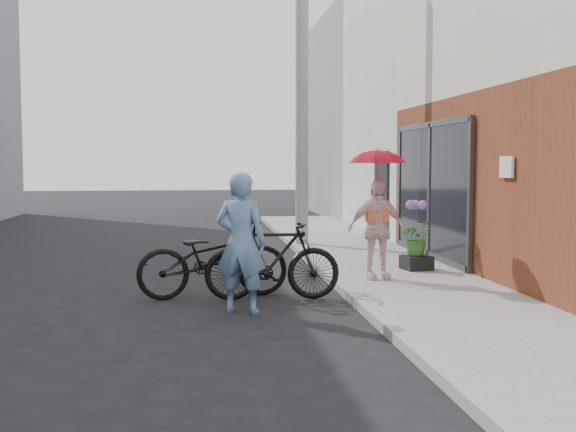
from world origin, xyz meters
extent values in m
plane|color=black|center=(0.00, 0.00, 0.00)|extent=(80.00, 80.00, 0.00)
cube|color=gray|center=(2.10, 2.00, 0.06)|extent=(2.20, 24.00, 0.12)
cube|color=#9E9E99|center=(0.94, 2.00, 0.06)|extent=(0.12, 24.00, 0.12)
cube|color=black|center=(3.16, 3.50, 1.36)|extent=(0.06, 3.80, 2.40)
cube|color=white|center=(3.16, 0.20, 1.82)|extent=(0.04, 0.40, 0.30)
cube|color=silver|center=(7.20, 9.00, 3.50)|extent=(8.00, 6.00, 7.00)
cube|color=gray|center=(7.20, 16.00, 3.50)|extent=(8.00, 8.00, 7.00)
cylinder|color=#9E9E99|center=(1.10, 6.00, 3.50)|extent=(0.28, 0.28, 7.00)
imported|color=#6588B4|center=(-0.59, -0.48, 0.88)|extent=(0.75, 0.63, 1.77)
imported|color=black|center=(-0.92, 0.58, 0.55)|extent=(2.20, 1.04, 1.11)
imported|color=black|center=(-0.12, 0.31, 0.56)|extent=(1.86, 0.57, 1.11)
imported|color=silver|center=(1.55, 1.16, 0.88)|extent=(0.92, 0.46, 1.52)
imported|color=red|center=(1.55, 1.16, 2.00)|extent=(0.82, 0.82, 0.72)
cube|color=black|center=(2.44, 2.02, 0.23)|extent=(0.50, 0.50, 0.23)
imported|color=#36732E|center=(2.44, 2.02, 0.65)|extent=(0.54, 0.47, 0.60)
camera|label=1|loc=(-1.10, -9.43, 1.88)|focal=45.00mm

